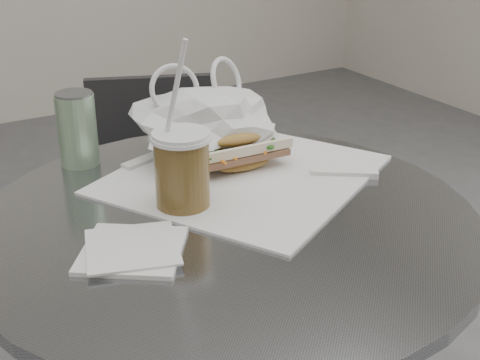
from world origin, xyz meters
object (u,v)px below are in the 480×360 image
banh_mi (243,153)px  sunglasses (233,145)px  chair_far (159,252)px  drink_can (77,129)px  iced_coffee (182,169)px

banh_mi → sunglasses: (0.02, 0.08, -0.02)m
chair_far → drink_can: 0.60m
drink_can → banh_mi: bearing=-37.7°
iced_coffee → drink_can: iced_coffee is taller
iced_coffee → drink_can: size_ratio=2.01×
banh_mi → sunglasses: size_ratio=2.08×
sunglasses → drink_can: (-0.25, 0.10, 0.05)m
sunglasses → drink_can: bearing=128.1°
iced_coffee → chair_far: bearing=71.6°
chair_far → sunglasses: size_ratio=7.92×
chair_far → banh_mi: size_ratio=3.81×
iced_coffee → drink_can: 0.26m
sunglasses → drink_can: size_ratio=0.73×
sunglasses → chair_far: bearing=59.0°
iced_coffee → sunglasses: (0.17, 0.15, -0.05)m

